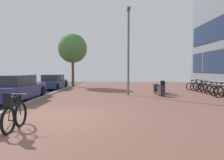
{
  "coord_description": "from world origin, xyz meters",
  "views": [
    {
      "loc": [
        1.83,
        -6.66,
        1.69
      ],
      "look_at": [
        1.83,
        1.35,
        1.26
      ],
      "focal_mm": 30.29,
      "sensor_mm": 36.0,
      "label": 1
    }
  ],
  "objects_px": {
    "bicycle_rack_07": "(199,87)",
    "scooter_mid": "(163,88)",
    "bicycle_rack_04": "(214,90)",
    "bicycle_rack_08": "(193,86)",
    "bicycle_rack_05": "(208,88)",
    "bicycle_rack_03": "(218,91)",
    "parked_car_far": "(53,82)",
    "parked_car_near": "(16,88)",
    "bicycle_rack_06": "(203,88)",
    "scooter_near": "(160,90)",
    "street_tree": "(73,48)",
    "lamp_post": "(128,47)",
    "bicycle_rack_02": "(224,92)",
    "bicycle_foreground": "(13,116)"
  },
  "relations": [
    {
      "from": "bicycle_rack_05",
      "to": "bicycle_rack_03",
      "type": "bearing_deg",
      "value": -92.81
    },
    {
      "from": "bicycle_rack_07",
      "to": "scooter_mid",
      "type": "xyz_separation_m",
      "value": [
        -3.37,
        -1.8,
        0.09
      ]
    },
    {
      "from": "bicycle_rack_05",
      "to": "street_tree",
      "type": "bearing_deg",
      "value": 154.33
    },
    {
      "from": "bicycle_rack_07",
      "to": "street_tree",
      "type": "xyz_separation_m",
      "value": [
        -10.87,
        3.78,
        3.45
      ]
    },
    {
      "from": "bicycle_rack_06",
      "to": "parked_car_near",
      "type": "relative_size",
      "value": 0.29
    },
    {
      "from": "bicycle_rack_08",
      "to": "scooter_mid",
      "type": "xyz_separation_m",
      "value": [
        -3.26,
        -2.52,
        0.11
      ]
    },
    {
      "from": "bicycle_rack_03",
      "to": "bicycle_rack_07",
      "type": "height_order",
      "value": "bicycle_rack_07"
    },
    {
      "from": "bicycle_rack_06",
      "to": "scooter_near",
      "type": "distance_m",
      "value": 4.38
    },
    {
      "from": "bicycle_foreground",
      "to": "bicycle_rack_07",
      "type": "distance_m",
      "value": 13.85
    },
    {
      "from": "bicycle_foreground",
      "to": "scooter_mid",
      "type": "xyz_separation_m",
      "value": [
        6.37,
        8.05,
        0.04
      ]
    },
    {
      "from": "bicycle_rack_04",
      "to": "bicycle_rack_05",
      "type": "relative_size",
      "value": 0.99
    },
    {
      "from": "bicycle_rack_08",
      "to": "street_tree",
      "type": "relative_size",
      "value": 0.24
    },
    {
      "from": "bicycle_rack_07",
      "to": "street_tree",
      "type": "height_order",
      "value": "street_tree"
    },
    {
      "from": "scooter_near",
      "to": "scooter_mid",
      "type": "relative_size",
      "value": 1.02
    },
    {
      "from": "bicycle_foreground",
      "to": "bicycle_rack_05",
      "type": "distance_m",
      "value": 12.86
    },
    {
      "from": "bicycle_rack_07",
      "to": "parked_car_near",
      "type": "height_order",
      "value": "parked_car_near"
    },
    {
      "from": "lamp_post",
      "to": "parked_car_near",
      "type": "bearing_deg",
      "value": -161.64
    },
    {
      "from": "parked_car_far",
      "to": "scooter_near",
      "type": "bearing_deg",
      "value": -28.8
    },
    {
      "from": "bicycle_foreground",
      "to": "bicycle_rack_04",
      "type": "relative_size",
      "value": 1.13
    },
    {
      "from": "bicycle_rack_02",
      "to": "bicycle_rack_06",
      "type": "bearing_deg",
      "value": 87.15
    },
    {
      "from": "bicycle_rack_03",
      "to": "street_tree",
      "type": "xyz_separation_m",
      "value": [
        -10.79,
        6.67,
        3.46
      ]
    },
    {
      "from": "bicycle_rack_02",
      "to": "bicycle_rack_06",
      "type": "distance_m",
      "value": 2.89
    },
    {
      "from": "bicycle_foreground",
      "to": "bicycle_rack_05",
      "type": "relative_size",
      "value": 1.12
    },
    {
      "from": "bicycle_rack_07",
      "to": "scooter_mid",
      "type": "relative_size",
      "value": 0.83
    },
    {
      "from": "bicycle_rack_03",
      "to": "scooter_near",
      "type": "bearing_deg",
      "value": 178.54
    },
    {
      "from": "scooter_near",
      "to": "lamp_post",
      "type": "height_order",
      "value": "lamp_post"
    },
    {
      "from": "bicycle_rack_05",
      "to": "parked_car_near",
      "type": "bearing_deg",
      "value": -165.64
    },
    {
      "from": "scooter_near",
      "to": "street_tree",
      "type": "relative_size",
      "value": 0.33
    },
    {
      "from": "street_tree",
      "to": "lamp_post",
      "type": "bearing_deg",
      "value": -51.29
    },
    {
      "from": "bicycle_rack_05",
      "to": "street_tree",
      "type": "relative_size",
      "value": 0.25
    },
    {
      "from": "parked_car_near",
      "to": "parked_car_far",
      "type": "relative_size",
      "value": 1.11
    },
    {
      "from": "bicycle_rack_07",
      "to": "scooter_near",
      "type": "distance_m",
      "value": 4.74
    },
    {
      "from": "parked_car_far",
      "to": "parked_car_near",
      "type": "bearing_deg",
      "value": -90.56
    },
    {
      "from": "bicycle_foreground",
      "to": "parked_car_far",
      "type": "distance_m",
      "value": 11.95
    },
    {
      "from": "bicycle_foreground",
      "to": "scooter_near",
      "type": "relative_size",
      "value": 0.84
    },
    {
      "from": "bicycle_rack_02",
      "to": "bicycle_rack_08",
      "type": "distance_m",
      "value": 4.33
    },
    {
      "from": "bicycle_foreground",
      "to": "bicycle_rack_08",
      "type": "bearing_deg",
      "value": 47.69
    },
    {
      "from": "bicycle_rack_06",
      "to": "street_tree",
      "type": "relative_size",
      "value": 0.24
    },
    {
      "from": "bicycle_rack_05",
      "to": "scooter_mid",
      "type": "distance_m",
      "value": 3.39
    },
    {
      "from": "bicycle_foreground",
      "to": "bicycle_rack_02",
      "type": "height_order",
      "value": "bicycle_foreground"
    },
    {
      "from": "bicycle_rack_02",
      "to": "bicycle_rack_05",
      "type": "bearing_deg",
      "value": 86.94
    },
    {
      "from": "bicycle_rack_04",
      "to": "bicycle_rack_06",
      "type": "xyz_separation_m",
      "value": [
        -0.01,
        1.44,
        0.0
      ]
    },
    {
      "from": "bicycle_rack_02",
      "to": "parked_car_near",
      "type": "height_order",
      "value": "parked_car_near"
    },
    {
      "from": "bicycle_rack_06",
      "to": "scooter_mid",
      "type": "bearing_deg",
      "value": -162.43
    },
    {
      "from": "bicycle_rack_06",
      "to": "bicycle_rack_02",
      "type": "bearing_deg",
      "value": -92.85
    },
    {
      "from": "scooter_mid",
      "to": "parked_car_far",
      "type": "height_order",
      "value": "parked_car_far"
    },
    {
      "from": "bicycle_rack_04",
      "to": "bicycle_rack_07",
      "type": "distance_m",
      "value": 2.17
    },
    {
      "from": "bicycle_rack_03",
      "to": "bicycle_rack_02",
      "type": "bearing_deg",
      "value": -93.56
    },
    {
      "from": "bicycle_rack_04",
      "to": "bicycle_rack_08",
      "type": "height_order",
      "value": "bicycle_rack_04"
    },
    {
      "from": "lamp_post",
      "to": "bicycle_rack_08",
      "type": "bearing_deg",
      "value": 28.92
    }
  ]
}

